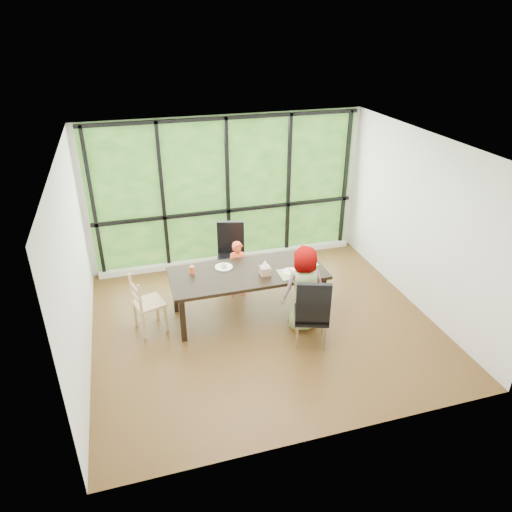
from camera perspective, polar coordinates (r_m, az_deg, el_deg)
The scene contains 22 objects.
ground at distance 7.22m, azimuth 0.91°, elevation -8.16°, with size 5.00×5.00×0.00m, color black.
back_wall at distance 8.55m, azimuth -3.52°, elevation 7.82°, with size 5.00×5.00×0.00m, color silver.
foliage_backdrop at distance 8.53m, azimuth -3.49°, elevation 7.78°, with size 4.80×0.02×2.65m, color #204B18.
window_mullions at distance 8.49m, azimuth -3.43°, elevation 7.69°, with size 4.80×0.06×2.65m, color black, non-canonical shape.
window_sill at distance 8.97m, azimuth -3.14°, elevation -0.24°, with size 4.80×0.12×0.10m, color silver.
dining_table at distance 7.24m, azimuth -0.99°, elevation -4.51°, with size 2.32×0.98×0.75m, color black.
chair_window_leather at distance 7.99m, azimuth -3.08°, elevation 0.07°, with size 0.46×0.46×1.08m, color black.
chair_interior_leather at distance 6.58m, azimuth 6.74°, elevation -6.57°, with size 0.46×0.46×1.08m, color black.
chair_end_beech at distance 7.04m, azimuth -12.86°, elevation -5.58°, with size 0.42×0.40×0.90m, color tan.
child_toddler at distance 7.68m, azimuth -2.17°, elevation -1.60°, with size 0.35×0.23×0.97m, color #EE5128.
child_older at distance 6.84m, azimuth 5.80°, elevation -3.96°, with size 0.64×0.42×1.31m, color slate.
placemat at distance 7.02m, azimuth 4.64°, elevation -2.09°, with size 0.46×0.34×0.01m, color tan.
plate_far at distance 7.17m, azimuth -3.93°, elevation -1.34°, with size 0.27×0.27×0.02m, color white.
plate_near at distance 7.05m, azimuth 4.22°, elevation -1.91°, with size 0.24×0.24×0.02m, color white.
orange_cup at distance 7.04m, azimuth -7.76°, elevation -1.67°, with size 0.07×0.07×0.12m, color #E55923.
green_cup at distance 7.09m, azimuth 7.26°, elevation -1.43°, with size 0.07×0.07×0.12m, color #5ED83F.
tissue_box at distance 6.95m, azimuth 1.11°, elevation -1.78°, with size 0.15×0.15×0.13m, color tan.
crepe_rolls_far at distance 7.16m, azimuth -3.93°, elevation -1.16°, with size 0.10×0.12×0.04m, color tan, non-canonical shape.
crepe_rolls_near at distance 7.04m, azimuth 4.23°, elevation -1.73°, with size 0.05×0.12×0.04m, color tan, non-canonical shape.
straw_white at distance 7.00m, azimuth -7.81°, elevation -0.97°, with size 0.01×0.01×0.20m, color white.
straw_pink at distance 7.04m, azimuth 7.31°, elevation -0.73°, with size 0.01×0.01×0.20m, color pink.
tissue at distance 6.89m, azimuth 1.12°, elevation -0.92°, with size 0.12×0.12×0.11m, color white.
Camera 1 is at (-1.77, -5.62, 4.18)m, focal length 33.04 mm.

